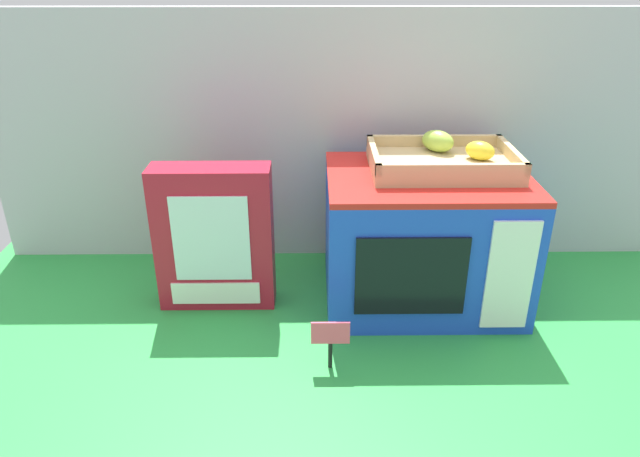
{
  "coord_description": "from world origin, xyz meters",
  "views": [
    {
      "loc": [
        -0.05,
        -1.1,
        0.7
      ],
      "look_at": [
        -0.04,
        -0.0,
        0.17
      ],
      "focal_mm": 32.67,
      "sensor_mm": 36.0,
      "label": 1
    }
  ],
  "objects": [
    {
      "name": "price_sign",
      "position": [
        -0.02,
        -0.24,
        0.07
      ],
      "size": [
        0.07,
        0.01,
        0.1
      ],
      "color": "black",
      "rests_on": "ground"
    },
    {
      "name": "toy_microwave",
      "position": [
        0.18,
        0.0,
        0.14
      ],
      "size": [
        0.41,
        0.3,
        0.29
      ],
      "color": "blue",
      "rests_on": "ground"
    },
    {
      "name": "cookie_set_box",
      "position": [
        -0.26,
        -0.01,
        0.16
      ],
      "size": [
        0.24,
        0.08,
        0.31
      ],
      "color": "#B2192D",
      "rests_on": "ground"
    },
    {
      "name": "food_groups_crate",
      "position": [
        0.22,
        0.04,
        0.31
      ],
      "size": [
        0.29,
        0.2,
        0.07
      ],
      "color": "tan",
      "rests_on": "toy_microwave"
    },
    {
      "name": "display_back_panel",
      "position": [
        0.0,
        0.22,
        0.29
      ],
      "size": [
        1.61,
        0.03,
        0.59
      ],
      "primitive_type": "cube",
      "color": "#B7BABF",
      "rests_on": "ground"
    },
    {
      "name": "ground_plane",
      "position": [
        0.0,
        0.0,
        0.0
      ],
      "size": [
        1.7,
        1.7,
        0.0
      ],
      "primitive_type": "plane",
      "color": "green",
      "rests_on": "ground"
    }
  ]
}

